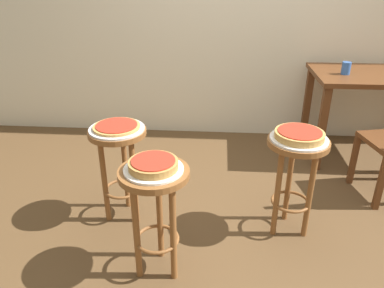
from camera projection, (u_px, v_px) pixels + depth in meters
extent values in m
plane|color=brown|center=(245.00, 229.00, 2.49)|extent=(6.00, 6.00, 0.00)
cylinder|color=brown|center=(154.00, 173.00, 1.89)|extent=(0.37, 0.37, 0.03)
cylinder|color=brown|center=(160.00, 213.00, 2.14)|extent=(0.04, 0.04, 0.62)
cylinder|color=brown|center=(136.00, 231.00, 1.99)|extent=(0.04, 0.04, 0.62)
cylinder|color=brown|center=(173.00, 233.00, 1.97)|extent=(0.04, 0.04, 0.62)
torus|color=brown|center=(157.00, 239.00, 2.07)|extent=(0.25, 0.25, 0.02)
cylinder|color=white|center=(154.00, 169.00, 1.88)|extent=(0.31, 0.31, 0.01)
cylinder|color=#B78442|center=(153.00, 165.00, 1.87)|extent=(0.25, 0.25, 0.04)
cylinder|color=red|center=(153.00, 161.00, 1.86)|extent=(0.22, 0.22, 0.01)
cylinder|color=brown|center=(298.00, 142.00, 2.22)|extent=(0.37, 0.37, 0.03)
cylinder|color=brown|center=(289.00, 180.00, 2.46)|extent=(0.04, 0.04, 0.62)
cylinder|color=brown|center=(277.00, 194.00, 2.32)|extent=(0.04, 0.04, 0.62)
cylinder|color=brown|center=(310.00, 195.00, 2.30)|extent=(0.04, 0.04, 0.62)
torus|color=brown|center=(290.00, 201.00, 2.40)|extent=(0.25, 0.25, 0.02)
cylinder|color=silver|center=(299.00, 139.00, 2.21)|extent=(0.34, 0.34, 0.01)
cylinder|color=tan|center=(299.00, 135.00, 2.20)|extent=(0.29, 0.29, 0.04)
cylinder|color=red|center=(300.00, 131.00, 2.19)|extent=(0.26, 0.26, 0.01)
cylinder|color=brown|center=(117.00, 132.00, 2.36)|extent=(0.37, 0.37, 0.03)
cylinder|color=brown|center=(125.00, 169.00, 2.60)|extent=(0.04, 0.04, 0.62)
cylinder|color=brown|center=(104.00, 181.00, 2.45)|extent=(0.04, 0.04, 0.62)
cylinder|color=brown|center=(134.00, 182.00, 2.44)|extent=(0.04, 0.04, 0.62)
torus|color=brown|center=(123.00, 189.00, 2.54)|extent=(0.25, 0.25, 0.02)
cylinder|color=silver|center=(117.00, 129.00, 2.34)|extent=(0.35, 0.35, 0.01)
cylinder|color=tan|center=(117.00, 127.00, 2.34)|extent=(0.30, 0.30, 0.01)
cylinder|color=red|center=(116.00, 125.00, 2.33)|extent=(0.26, 0.26, 0.01)
cube|color=#5B3319|center=(376.00, 75.00, 3.14)|extent=(1.02, 0.70, 0.04)
cube|color=#5B3319|center=(321.00, 130.00, 3.07)|extent=(0.06, 0.06, 0.73)
cube|color=#5B3319|center=(307.00, 105.00, 3.61)|extent=(0.06, 0.06, 0.73)
cylinder|color=#3360B2|center=(346.00, 68.00, 3.08)|extent=(0.07, 0.07, 0.10)
cube|color=#5B3319|center=(354.00, 160.00, 2.93)|extent=(0.04, 0.04, 0.42)
cube|color=#5B3319|center=(381.00, 184.00, 2.61)|extent=(0.04, 0.04, 0.42)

